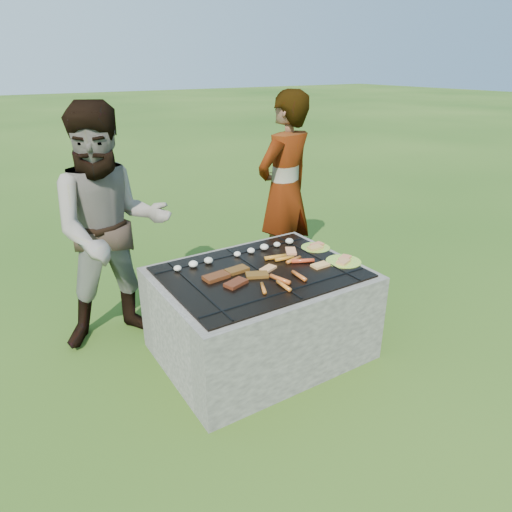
{
  "coord_description": "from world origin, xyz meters",
  "views": [
    {
      "loc": [
        -1.44,
        -2.23,
        1.85
      ],
      "look_at": [
        0.0,
        0.05,
        0.7
      ],
      "focal_mm": 32.0,
      "sensor_mm": 36.0,
      "label": 1
    }
  ],
  "objects": [
    {
      "name": "bread_on_grate",
      "position": [
        0.28,
        0.0,
        0.62
      ],
      "size": [
        0.44,
        0.4,
        0.02
      ],
      "color": "tan",
      "rests_on": "fire_pit"
    },
    {
      "name": "mushrooms",
      "position": [
        0.01,
        0.29,
        0.63
      ],
      "size": [
        0.94,
        0.06,
        0.04
      ],
      "color": "beige",
      "rests_on": "fire_pit"
    },
    {
      "name": "pork_slabs",
      "position": [
        -0.19,
        0.01,
        0.62
      ],
      "size": [
        0.39,
        0.27,
        0.02
      ],
      "color": "brown",
      "rests_on": "fire_pit"
    },
    {
      "name": "sausages",
      "position": [
        0.15,
        -0.08,
        0.63
      ],
      "size": [
        0.55,
        0.48,
        0.03
      ],
      "color": "orange",
      "rests_on": "fire_pit"
    },
    {
      "name": "fire_pit",
      "position": [
        0.0,
        0.0,
        0.28
      ],
      "size": [
        1.3,
        1.0,
        0.62
      ],
      "color": "gray",
      "rests_on": "ground"
    },
    {
      "name": "plate_near",
      "position": [
        0.56,
        -0.17,
        0.61
      ],
      "size": [
        0.31,
        0.31,
        0.03
      ],
      "color": "yellow",
      "rests_on": "fire_pit"
    },
    {
      "name": "lawn",
      "position": [
        0.0,
        0.0,
        0.0
      ],
      "size": [
        60.0,
        60.0,
        0.0
      ],
      "primitive_type": "plane",
      "color": "#234B12",
      "rests_on": "ground"
    },
    {
      "name": "bystander",
      "position": [
        -0.73,
        0.7,
        0.82
      ],
      "size": [
        0.87,
        0.72,
        1.65
      ],
      "primitive_type": "imported",
      "rotation": [
        0.0,
        0.0,
        -0.13
      ],
      "color": "gray",
      "rests_on": "ground"
    },
    {
      "name": "plate_far",
      "position": [
        0.56,
        0.13,
        0.61
      ],
      "size": [
        0.21,
        0.21,
        0.03
      ],
      "color": "yellow",
      "rests_on": "fire_pit"
    },
    {
      "name": "cook",
      "position": [
        0.81,
        0.87,
        0.83
      ],
      "size": [
        0.69,
        0.54,
        1.66
      ],
      "primitive_type": "imported",
      "rotation": [
        0.0,
        0.0,
        3.4
      ],
      "color": "#A8988C",
      "rests_on": "ground"
    }
  ]
}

